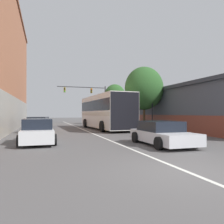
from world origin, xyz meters
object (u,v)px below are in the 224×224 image
(parked_car_left_far, at_px, (38,125))
(traffic_signal_gantry, at_px, (91,96))
(parked_car_left_near, at_px, (38,132))
(street_tree_far, at_px, (115,96))
(bus, at_px, (105,111))
(street_lamp, at_px, (152,97))
(hatchback_foreground, at_px, (162,133))
(parked_car_left_mid, at_px, (42,122))
(street_tree_near, at_px, (144,88))

(parked_car_left_far, distance_m, traffic_signal_gantry, 17.39)
(parked_car_left_near, xyz_separation_m, street_tree_far, (10.60, 18.31, 3.62))
(bus, relative_size, street_lamp, 2.18)
(hatchback_foreground, xyz_separation_m, parked_car_left_mid, (-6.13, 17.71, -0.00))
(hatchback_foreground, bearing_deg, bus, -0.66)
(street_tree_far, bearing_deg, parked_car_left_far, -134.25)
(street_tree_near, bearing_deg, street_lamp, -74.70)
(bus, bearing_deg, parked_car_left_near, 142.20)
(street_lamp, relative_size, street_tree_far, 0.81)
(traffic_signal_gantry, bearing_deg, hatchback_foreground, -93.62)
(parked_car_left_far, bearing_deg, parked_car_left_near, -171.43)
(parked_car_left_mid, distance_m, street_tree_near, 13.12)
(parked_car_left_mid, bearing_deg, street_tree_near, -125.00)
(street_lamp, bearing_deg, parked_car_left_far, 173.33)
(hatchback_foreground, xyz_separation_m, parked_car_left_far, (-6.36, 9.99, 0.04))
(parked_car_left_far, height_order, street_lamp, street_lamp)
(bus, xyz_separation_m, parked_car_left_mid, (-6.35, 5.90, -1.36))
(parked_car_left_mid, bearing_deg, bus, -129.76)
(parked_car_left_near, distance_m, traffic_signal_gantry, 23.93)
(parked_car_left_mid, bearing_deg, hatchback_foreground, -157.78)
(street_tree_near, bearing_deg, street_tree_far, 87.13)
(parked_car_left_near, relative_size, traffic_signal_gantry, 0.54)
(parked_car_left_mid, height_order, street_tree_near, street_tree_near)
(bus, xyz_separation_m, street_lamp, (3.89, -3.04, 1.32))
(parked_car_left_far, height_order, street_tree_far, street_tree_far)
(parked_car_left_near, distance_m, street_tree_far, 21.46)
(traffic_signal_gantry, distance_m, street_tree_near, 15.22)
(street_lamp, distance_m, street_tree_near, 1.50)
(street_tree_near, bearing_deg, parked_car_left_mid, 141.87)
(hatchback_foreground, bearing_deg, traffic_signal_gantry, -3.21)
(hatchback_foreground, distance_m, street_lamp, 10.05)
(hatchback_foreground, xyz_separation_m, parked_car_left_near, (-6.25, 2.69, 0.04))
(street_tree_far, bearing_deg, parked_car_left_mid, -162.59)
(parked_car_left_near, distance_m, parked_car_left_mid, 15.02)
(parked_car_left_near, height_order, street_lamp, street_lamp)
(bus, xyz_separation_m, street_tree_near, (3.58, -1.89, 2.24))
(traffic_signal_gantry, height_order, street_tree_near, street_tree_near)
(parked_car_left_near, xyz_separation_m, parked_car_left_far, (-0.12, 7.31, -0.01))
(street_lamp, xyz_separation_m, street_tree_near, (-0.31, 1.15, 0.92))
(parked_car_left_near, xyz_separation_m, parked_car_left_mid, (0.12, 15.02, -0.05))
(traffic_signal_gantry, relative_size, street_tree_near, 1.25)
(street_tree_near, bearing_deg, parked_car_left_near, -144.25)
(bus, distance_m, parked_car_left_far, 6.95)
(bus, distance_m, street_lamp, 5.11)
(parked_car_left_near, xyz_separation_m, traffic_signal_gantry, (7.82, 22.29, 3.86))
(parked_car_left_far, xyz_separation_m, street_tree_near, (10.16, -0.08, 3.55))
(hatchback_foreground, height_order, street_lamp, street_lamp)
(parked_car_left_far, xyz_separation_m, street_tree_far, (10.71, 11.00, 3.63))
(hatchback_foreground, height_order, parked_car_left_far, parked_car_left_far)
(traffic_signal_gantry, bearing_deg, street_lamp, -81.12)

